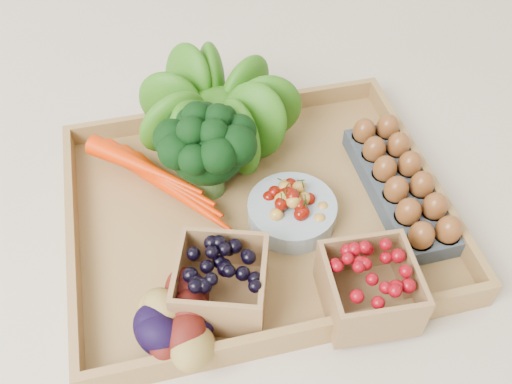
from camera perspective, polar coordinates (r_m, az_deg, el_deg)
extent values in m
plane|color=beige|center=(0.88, 0.00, -2.58)|extent=(4.00, 4.00, 0.00)
cube|color=#A07943|center=(0.87, 0.00, -2.27)|extent=(0.55, 0.45, 0.01)
sphere|color=#23590E|center=(0.92, -3.98, 8.92)|extent=(0.17, 0.17, 0.17)
cylinder|color=#8C9EA5|center=(0.84, 3.60, -2.02)|extent=(0.13, 0.13, 0.03)
cube|color=#3D464E|center=(0.90, 14.18, 0.35)|extent=(0.09, 0.26, 0.03)
cube|color=black|center=(0.75, -3.48, -9.00)|extent=(0.15, 0.15, 0.08)
cube|color=maroon|center=(0.76, 11.26, -9.38)|extent=(0.12, 0.12, 0.08)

